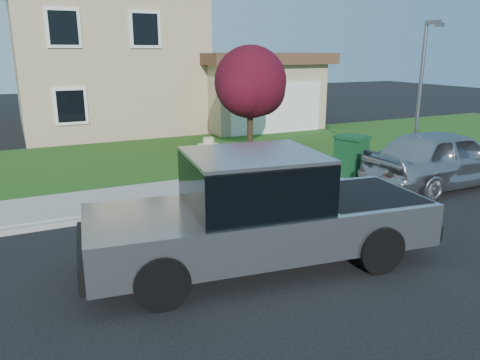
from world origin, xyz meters
name	(u,v)px	position (x,y,z in m)	size (l,w,h in m)	color
ground	(268,245)	(0.00, 0.00, 0.00)	(80.00, 80.00, 0.00)	black
curb	(248,197)	(1.00, 2.90, 0.06)	(40.00, 0.20, 0.12)	gray
sidewalk	(231,185)	(1.00, 4.00, 0.07)	(40.00, 2.00, 0.15)	gray
lawn	(180,155)	(1.00, 8.50, 0.05)	(40.00, 7.00, 0.10)	#1D4714
house	(133,63)	(1.31, 16.38, 3.17)	(14.00, 11.30, 6.85)	tan
pickup_truck	(260,213)	(-0.53, -0.61, 0.96)	(6.47, 2.86, 2.06)	black
woman	(209,185)	(-0.63, 1.53, 0.93)	(0.66, 0.48, 1.97)	tan
sedan	(444,158)	(6.50, 1.56, 0.83)	(1.96, 4.88, 1.66)	#A6A7AD
ornamental_tree	(251,85)	(3.36, 7.38, 2.57)	(2.81, 2.53, 3.86)	black
trash_bin	(351,156)	(4.50, 3.14, 0.77)	(1.00, 1.07, 1.22)	#103D1C
street_lamp	(421,91)	(6.58, 2.70, 2.60)	(0.23, 0.59, 4.57)	slate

